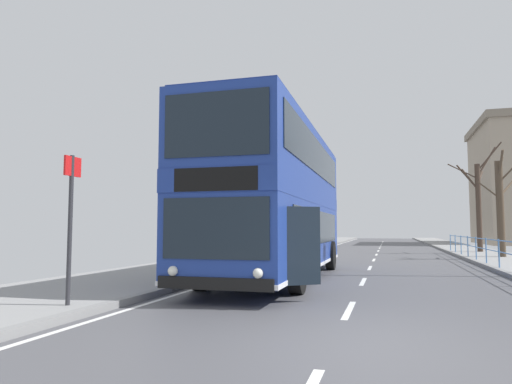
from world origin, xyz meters
The scene contains 6 objects.
ground centered at (-0.72, 0.00, 0.04)m, with size 15.80×140.00×0.20m.
double_decker_bus_main centered at (-2.52, 7.55, 2.35)m, with size 3.25×10.95×4.49m.
pedestrian_railing_far_kerb centered at (4.45, 11.93, 0.82)m, with size 0.05×27.05×1.00m.
bus_stop_sign_near centered at (-4.79, 0.89, 1.79)m, with size 0.08×0.44×2.69m.
bare_tree_far_00 centered at (6.07, 19.06, 2.72)m, with size 2.42×2.40×5.18m.
bare_tree_far_01 centered at (5.99, 24.38, 3.19)m, with size 3.16×2.24×6.61m.
Camera 1 is at (0.75, -6.25, 1.49)m, focal length 32.56 mm.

